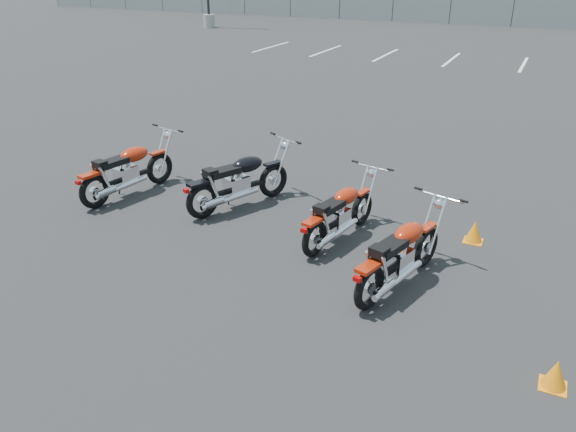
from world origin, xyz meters
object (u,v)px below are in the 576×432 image
at_px(motorcycle_front_red, 128,170).
at_px(motorcycle_second_black, 239,181).
at_px(motorcycle_rear_red, 401,255).
at_px(motorcycle_third_red, 340,214).

height_order(motorcycle_front_red, motorcycle_second_black, motorcycle_second_black).
height_order(motorcycle_front_red, motorcycle_rear_red, motorcycle_front_red).
relative_size(motorcycle_front_red, motorcycle_second_black, 1.01).
distance_m(motorcycle_front_red, motorcycle_third_red, 4.24).
xyz_separation_m(motorcycle_third_red, motorcycle_rear_red, (1.23, -0.96, 0.03)).
bearing_deg(motorcycle_rear_red, motorcycle_third_red, 141.98).
height_order(motorcycle_third_red, motorcycle_rear_red, motorcycle_rear_red).
distance_m(motorcycle_third_red, motorcycle_rear_red, 1.56).
distance_m(motorcycle_second_black, motorcycle_rear_red, 3.59).
relative_size(motorcycle_second_black, motorcycle_third_red, 1.08).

